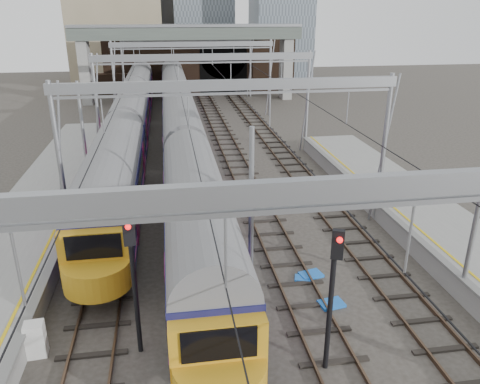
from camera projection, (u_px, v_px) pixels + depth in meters
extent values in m
plane|color=#38332D|center=(260.00, 321.00, 17.62)|extent=(160.00, 160.00, 0.00)
cube|color=slate|center=(44.00, 280.00, 18.36)|extent=(0.35, 55.00, 0.12)
cube|color=gold|center=(31.00, 279.00, 18.26)|extent=(0.12, 55.00, 0.01)
cube|color=#4C3828|center=(114.00, 188.00, 30.41)|extent=(0.08, 80.00, 0.16)
cube|color=#4C3828|center=(136.00, 187.00, 30.62)|extent=(0.08, 80.00, 0.16)
cube|color=black|center=(125.00, 189.00, 30.54)|extent=(2.40, 80.00, 0.14)
cube|color=#4C3828|center=(176.00, 185.00, 30.99)|extent=(0.08, 80.00, 0.16)
cube|color=#4C3828|center=(197.00, 184.00, 31.20)|extent=(0.08, 80.00, 0.16)
cube|color=black|center=(187.00, 185.00, 31.12)|extent=(2.40, 80.00, 0.14)
cube|color=#4C3828|center=(235.00, 182.00, 31.57)|extent=(0.08, 80.00, 0.16)
cube|color=#4C3828|center=(256.00, 181.00, 31.78)|extent=(0.08, 80.00, 0.16)
cube|color=black|center=(246.00, 182.00, 31.70)|extent=(2.40, 80.00, 0.14)
cube|color=#4C3828|center=(293.00, 179.00, 32.15)|extent=(0.08, 80.00, 0.16)
cube|color=#4C3828|center=(313.00, 177.00, 32.36)|extent=(0.08, 80.00, 0.16)
cube|color=black|center=(303.00, 179.00, 32.28)|extent=(2.40, 80.00, 0.14)
cube|color=gray|center=(324.00, 190.00, 9.33)|extent=(16.80, 0.28, 0.50)
cylinder|color=gray|center=(60.00, 165.00, 22.33)|extent=(0.24, 0.24, 8.00)
cylinder|color=gray|center=(384.00, 150.00, 24.71)|extent=(0.24, 0.24, 8.00)
cube|color=gray|center=(230.00, 85.00, 22.21)|extent=(16.80, 0.28, 0.50)
cylinder|color=gray|center=(97.00, 108.00, 35.21)|extent=(0.24, 0.24, 8.00)
cylinder|color=gray|center=(307.00, 102.00, 37.59)|extent=(0.24, 0.24, 8.00)
cube|color=gray|center=(204.00, 57.00, 35.08)|extent=(16.80, 0.28, 0.50)
cylinder|color=gray|center=(114.00, 82.00, 48.08)|extent=(0.24, 0.24, 8.00)
cylinder|color=gray|center=(270.00, 78.00, 50.46)|extent=(0.24, 0.24, 8.00)
cube|color=gray|center=(193.00, 44.00, 47.96)|extent=(16.80, 0.28, 0.50)
cylinder|color=gray|center=(123.00, 68.00, 59.12)|extent=(0.24, 0.24, 8.00)
cylinder|color=gray|center=(250.00, 66.00, 61.50)|extent=(0.24, 0.24, 8.00)
cube|color=gray|center=(187.00, 38.00, 58.99)|extent=(16.80, 0.28, 0.50)
cube|color=black|center=(117.00, 105.00, 28.54)|extent=(0.03, 80.00, 0.03)
cube|color=black|center=(183.00, 103.00, 29.12)|extent=(0.03, 80.00, 0.03)
cube|color=black|center=(246.00, 101.00, 29.70)|extent=(0.03, 80.00, 0.03)
cube|color=black|center=(307.00, 99.00, 30.28)|extent=(0.03, 80.00, 0.03)
cube|color=#312016|center=(201.00, 60.00, 64.09)|extent=(26.00, 2.00, 9.00)
cube|color=black|center=(224.00, 74.00, 64.28)|extent=(6.50, 0.10, 5.20)
cylinder|color=black|center=(223.00, 55.00, 63.34)|extent=(6.50, 0.10, 6.50)
cube|color=#312016|center=(113.00, 85.00, 62.53)|extent=(6.00, 1.50, 3.00)
cube|color=gray|center=(85.00, 70.00, 56.62)|extent=(1.20, 2.50, 8.20)
cube|color=gray|center=(286.00, 66.00, 60.24)|extent=(1.20, 2.50, 8.20)
cube|color=#515B53|center=(187.00, 33.00, 56.94)|extent=(28.00, 3.00, 1.40)
cube|color=gray|center=(187.00, 26.00, 56.61)|extent=(28.00, 3.00, 0.30)
cube|color=tan|center=(116.00, 9.00, 72.86)|extent=(14.00, 12.00, 22.00)
cube|color=gray|center=(167.00, 20.00, 87.62)|extent=(18.00, 14.00, 18.00)
cube|color=black|center=(179.00, 134.00, 42.67)|extent=(2.14, 63.45, 0.70)
cube|color=#131445|center=(178.00, 113.00, 41.99)|extent=(2.72, 63.45, 2.43)
cylinder|color=slate|center=(178.00, 100.00, 41.54)|extent=(2.67, 62.95, 2.67)
cube|color=black|center=(178.00, 109.00, 41.84)|extent=(2.74, 62.25, 0.73)
cube|color=#C23C8B|center=(179.00, 121.00, 42.24)|extent=(2.74, 62.45, 0.12)
cube|color=#C58D19|center=(219.00, 358.00, 12.71)|extent=(2.67, 0.60, 2.23)
cube|color=black|center=(219.00, 345.00, 12.34)|extent=(2.04, 0.08, 0.97)
cube|color=black|center=(134.00, 140.00, 40.48)|extent=(2.15, 47.69, 0.70)
cube|color=#131445|center=(132.00, 119.00, 39.79)|extent=(2.74, 47.69, 2.44)
cylinder|color=slate|center=(131.00, 105.00, 39.35)|extent=(2.68, 47.19, 2.68)
cube|color=black|center=(131.00, 115.00, 39.65)|extent=(2.76, 46.49, 0.73)
cube|color=#C23C8B|center=(133.00, 127.00, 40.04)|extent=(2.76, 46.69, 0.12)
cube|color=#C58D19|center=(96.00, 259.00, 17.76)|extent=(2.68, 0.60, 2.24)
cube|color=black|center=(94.00, 247.00, 17.39)|extent=(2.05, 0.08, 0.98)
cylinder|color=black|center=(135.00, 289.00, 15.19)|extent=(0.17, 0.17, 4.96)
cube|color=black|center=(129.00, 231.00, 14.23)|extent=(0.39, 0.24, 0.93)
sphere|color=red|center=(128.00, 227.00, 14.05)|extent=(0.19, 0.19, 0.19)
cylinder|color=black|center=(330.00, 304.00, 14.46)|extent=(0.16, 0.16, 4.93)
cube|color=black|center=(338.00, 244.00, 13.50)|extent=(0.40, 0.30, 0.92)
sphere|color=red|center=(340.00, 240.00, 13.32)|extent=(0.18, 0.18, 0.18)
cube|color=silver|center=(36.00, 339.00, 15.67)|extent=(0.68, 0.58, 1.27)
cube|color=blue|center=(331.00, 304.00, 18.55)|extent=(1.07, 0.84, 0.11)
cube|color=blue|center=(311.00, 275.00, 20.59)|extent=(1.09, 0.88, 0.11)
cube|color=blue|center=(303.00, 278.00, 20.31)|extent=(0.87, 0.73, 0.09)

